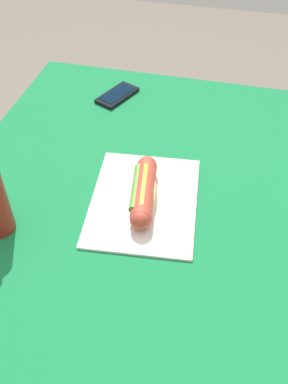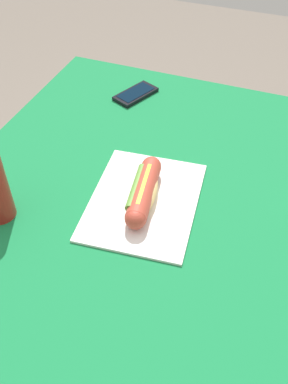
{
  "view_description": "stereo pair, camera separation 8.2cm",
  "coord_description": "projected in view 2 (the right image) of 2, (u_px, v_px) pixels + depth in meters",
  "views": [
    {
      "loc": [
        -0.68,
        -0.12,
        1.44
      ],
      "look_at": [
        -0.04,
        0.04,
        0.79
      ],
      "focal_mm": 40.64,
      "sensor_mm": 36.0,
      "label": 1
    },
    {
      "loc": [
        -0.66,
        -0.2,
        1.44
      ],
      "look_at": [
        -0.04,
        0.04,
        0.79
      ],
      "focal_mm": 40.64,
      "sensor_mm": 36.0,
      "label": 2
    }
  ],
  "objects": [
    {
      "name": "paper_wrapper",
      "position": [
        144.0,
        201.0,
        0.94
      ],
      "size": [
        0.32,
        0.26,
        0.01
      ],
      "primitive_type": "cube",
      "rotation": [
        0.0,
        0.0,
        0.1
      ],
      "color": "silver",
      "rests_on": "dining_table"
    },
    {
      "name": "cell_phone",
      "position": [
        136.0,
        94.0,
        1.24
      ],
      "size": [
        0.14,
        0.11,
        0.01
      ],
      "color": "black",
      "rests_on": "dining_table"
    },
    {
      "name": "ground_plane",
      "position": [
        159.0,
        350.0,
        1.5
      ],
      "size": [
        6.0,
        6.0,
        0.0
      ],
      "primitive_type": "plane",
      "color": "#6B6056",
      "rests_on": "ground"
    },
    {
      "name": "hot_dog",
      "position": [
        144.0,
        191.0,
        0.92
      ],
      "size": [
        0.2,
        0.08,
        0.05
      ],
      "color": "#E5BC75",
      "rests_on": "paper_wrapper"
    },
    {
      "name": "dining_table",
      "position": [
        164.0,
        234.0,
        1.06
      ],
      "size": [
        1.0,
        0.96,
        0.76
      ],
      "color": "brown",
      "rests_on": "ground"
    }
  ]
}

